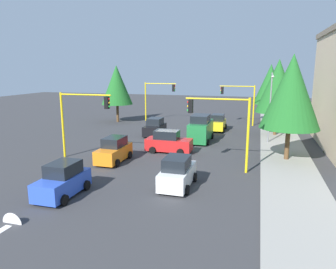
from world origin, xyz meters
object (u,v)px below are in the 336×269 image
(car_white, at_px, (177,173))
(car_yellow, at_px, (218,123))
(traffic_signal_near_left, at_px, (222,119))
(car_blue, at_px, (63,181))
(traffic_signal_near_right, at_px, (82,112))
(street_lamp_curbside, at_px, (271,100))
(delivery_van_green, at_px, (201,129))
(car_red, at_px, (168,142))
(tree_roadside_near, at_px, (291,92))
(traffic_signal_far_left, at_px, (239,97))
(traffic_signal_far_right, at_px, (158,94))
(tree_roadside_far, at_px, (270,84))
(tree_roadside_mid, at_px, (278,86))
(car_black, at_px, (155,128))
(car_orange, at_px, (114,151))
(tree_opposite_side, at_px, (117,85))

(car_white, bearing_deg, car_yellow, 179.88)
(traffic_signal_near_left, distance_m, car_blue, 11.44)
(car_yellow, bearing_deg, traffic_signal_near_right, -30.39)
(traffic_signal_near_left, relative_size, street_lamp_curbside, 0.77)
(delivery_van_green, bearing_deg, car_red, -21.65)
(street_lamp_curbside, xyz_separation_m, car_blue, (16.87, -11.88, -3.45))
(tree_roadside_near, bearing_deg, traffic_signal_near_left, -50.48)
(traffic_signal_far_left, bearing_deg, traffic_signal_far_right, -90.00)
(car_white, bearing_deg, traffic_signal_near_right, -114.00)
(tree_roadside_far, bearing_deg, traffic_signal_near_right, -32.28)
(traffic_signal_far_left, xyz_separation_m, car_yellow, (4.44, -2.17, -2.86))
(traffic_signal_far_right, xyz_separation_m, car_yellow, (4.44, 9.13, -3.00))
(tree_roadside_mid, bearing_deg, traffic_signal_far_left, -143.95)
(car_blue, height_order, car_black, same)
(tree_roadside_far, bearing_deg, car_orange, -27.19)
(delivery_van_green, height_order, car_orange, delivery_van_green)
(traffic_signal_near_left, distance_m, car_orange, 9.01)
(traffic_signal_near_left, relative_size, car_black, 1.48)
(tree_roadside_mid, bearing_deg, traffic_signal_near_left, -17.26)
(traffic_signal_far_left, relative_size, tree_opposite_side, 0.67)
(traffic_signal_near_right, distance_m, car_red, 7.94)
(car_black, bearing_deg, tree_roadside_mid, 105.53)
(tree_roadside_near, bearing_deg, car_white, -41.35)
(tree_roadside_near, distance_m, car_yellow, 14.33)
(car_red, xyz_separation_m, car_black, (-6.41, -3.43, -0.00))
(traffic_signal_far_left, bearing_deg, delivery_van_green, -15.85)
(tree_roadside_far, relative_size, car_yellow, 2.21)
(traffic_signal_far_left, bearing_deg, car_white, -5.26)
(tree_roadside_near, bearing_deg, car_orange, -73.08)
(traffic_signal_near_left, distance_m, car_black, 13.79)
(street_lamp_curbside, relative_size, car_white, 1.86)
(traffic_signal_near_left, bearing_deg, car_orange, -89.56)
(tree_opposite_side, bearing_deg, traffic_signal_far_right, 110.56)
(tree_roadside_mid, bearing_deg, traffic_signal_far_right, -110.95)
(street_lamp_curbside, height_order, delivery_van_green, street_lamp_curbside)
(traffic_signal_near_right, bearing_deg, car_yellow, 149.61)
(traffic_signal_near_right, xyz_separation_m, car_white, (4.04, 9.08, -2.98))
(tree_roadside_far, bearing_deg, car_blue, -21.29)
(traffic_signal_far_right, distance_m, tree_roadside_far, 15.75)
(traffic_signal_far_right, height_order, car_white, traffic_signal_far_right)
(traffic_signal_near_right, distance_m, car_yellow, 18.29)
(traffic_signal_near_left, height_order, street_lamp_curbside, street_lamp_curbside)
(car_orange, bearing_deg, car_blue, 1.43)
(tree_roadside_far, relative_size, car_orange, 2.05)
(tree_roadside_near, xyz_separation_m, car_yellow, (-11.56, -7.04, -4.69))
(car_yellow, bearing_deg, tree_roadside_near, 31.32)
(traffic_signal_near_right, relative_size, tree_roadside_far, 0.68)
(street_lamp_curbside, xyz_separation_m, car_yellow, (-5.95, -5.74, -3.45))
(traffic_signal_near_right, height_order, tree_roadside_near, tree_roadside_near)
(street_lamp_curbside, xyz_separation_m, tree_roadside_near, (5.61, 1.30, 1.23))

